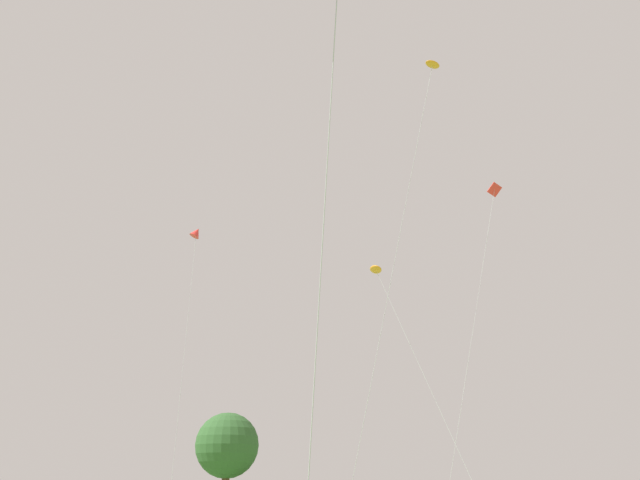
{
  "coord_description": "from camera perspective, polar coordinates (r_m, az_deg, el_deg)",
  "views": [
    {
      "loc": [
        -7.13,
        -4.74,
        2.0
      ],
      "look_at": [
        -0.35,
        8.39,
        7.41
      ],
      "focal_mm": 37.25,
      "sensor_mm": 36.0,
      "label": 1
    }
  ],
  "objects": [
    {
      "name": "small_kite_bird_shape",
      "position": [
        30.4,
        9.42,
        13.53
      ],
      "size": [
        3.46,
        3.7,
        19.51
      ],
      "rotation": [
        0.0,
        0.0,
        -2.91
      ],
      "color": "orange",
      "rests_on": "ground"
    },
    {
      "name": "small_kite_triangle_green",
      "position": [
        41.16,
        -10.6,
        0.45
      ],
      "size": [
        1.83,
        3.55,
        16.77
      ],
      "rotation": [
        0.0,
        0.0,
        -1.91
      ],
      "color": "red",
      "rests_on": "ground"
    },
    {
      "name": "small_kite_tiny_distant",
      "position": [
        28.17,
        4.97,
        -2.89
      ],
      "size": [
        2.51,
        4.42,
        10.69
      ],
      "rotation": [
        0.0,
        0.0,
        -1.82
      ],
      "color": "orange",
      "rests_on": "ground"
    },
    {
      "name": "small_kite_diamond_red",
      "position": [
        37.46,
        14.4,
        1.76
      ],
      "size": [
        4.49,
        1.44,
        17.7
      ],
      "rotation": [
        0.0,
        0.0,
        1.97
      ],
      "color": "red",
      "rests_on": "ground"
    },
    {
      "name": "tree_pine_center",
      "position": [
        76.19,
        -7.98,
        -17.08
      ],
      "size": [
        6.91,
        6.91,
        9.3
      ],
      "color": "#513823",
      "rests_on": "ground"
    }
  ]
}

